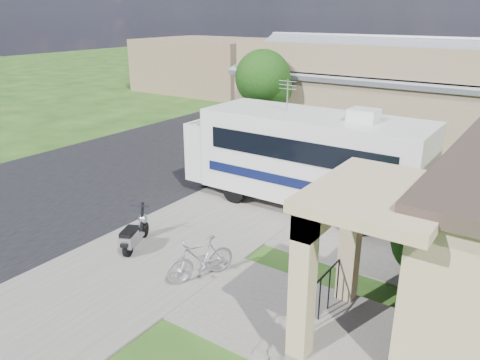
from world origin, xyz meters
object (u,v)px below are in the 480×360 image
Objects in this scene: shrub at (438,237)px; scooter at (134,234)px; bicycle at (201,261)px; garden_hose at (334,307)px; motorhome at (305,155)px; pickup_truck at (261,117)px; van at (314,96)px.

shrub reaches higher than scooter.
scooter is 2.41m from bicycle.
scooter reaches higher than garden_hose.
scooter is (-2.28, -5.32, -1.26)m from motorhome.
scooter is 14.04m from pickup_truck.
motorhome is 16.73m from van.
bicycle is at bearing -27.53° from scooter.
bicycle is at bearing -148.80° from shrub.
shrub is 0.47× the size of pickup_truck.
shrub is 6.69× the size of garden_hose.
shrub is 1.70× the size of scooter.
van is at bearing -94.49° from pickup_truck.
van reaches higher than bicycle.
motorhome is at bearing -58.86° from van.
pickup_truck is 14.20× the size of garden_hose.
van is (-7.04, 15.15, -0.93)m from motorhome.
pickup_truck is at bearing -80.96° from van.
shrub is at bearing 54.87° from garden_hose.
motorhome is 3.07× the size of shrub.
van reaches higher than pickup_truck.
motorhome is 4.57× the size of bicycle.
shrub is at bearing -50.35° from van.
garden_hose is (-1.49, -2.11, -1.22)m from shrub.
shrub reaches higher than bicycle.
bicycle is 0.31× the size of van.
motorhome is 10.48m from pickup_truck.
scooter is at bearing 100.99° from pickup_truck.
van is at bearing 133.46° from bicycle.
motorhome reaches higher than shrub.
shrub is 15.65m from pickup_truck.
pickup_truck is 16.21m from garden_hose.
scooter is at bearing -159.39° from shrub.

